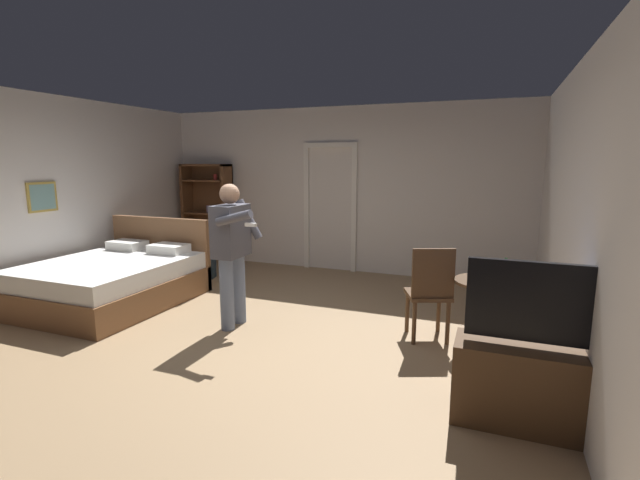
{
  "coord_description": "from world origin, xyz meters",
  "views": [
    {
      "loc": [
        2.46,
        -3.83,
        1.83
      ],
      "look_at": [
        0.8,
        0.42,
        1.03
      ],
      "focal_mm": 25.1,
      "sensor_mm": 36.0,
      "label": 1
    }
  ],
  "objects": [
    {
      "name": "bookshelf",
      "position": [
        -2.45,
        3.06,
        0.96
      ],
      "size": [
        0.94,
        0.32,
        1.78
      ],
      "color": "brown",
      "rests_on": "ground_plane"
    },
    {
      "name": "doorway_frame",
      "position": [
        -0.11,
        3.21,
        1.22
      ],
      "size": [
        0.93,
        0.08,
        2.13
      ],
      "color": "white",
      "rests_on": "ground_plane"
    },
    {
      "name": "bottle_on_table",
      "position": [
        2.59,
        0.55,
        0.81
      ],
      "size": [
        0.06,
        0.06,
        0.25
      ],
      "color": "#24522D",
      "rests_on": "side_table"
    },
    {
      "name": "wall_back",
      "position": [
        0.0,
        3.29,
        1.35
      ],
      "size": [
        6.42,
        0.12,
        2.71
      ],
      "primitive_type": "cube",
      "color": "silver",
      "rests_on": "ground_plane"
    },
    {
      "name": "bed",
      "position": [
        -2.1,
        0.46,
        0.3
      ],
      "size": [
        1.69,
        2.02,
        1.02
      ],
      "color": "brown",
      "rests_on": "ground_plane"
    },
    {
      "name": "wall_left",
      "position": [
        -3.15,
        0.0,
        1.35
      ],
      "size": [
        0.15,
        6.69,
        2.71
      ],
      "color": "silver",
      "rests_on": "ground_plane"
    },
    {
      "name": "ground_plane",
      "position": [
        0.0,
        0.0,
        0.0
      ],
      "size": [
        7.1,
        7.1,
        0.0
      ],
      "primitive_type": "plane",
      "color": "#997A56"
    },
    {
      "name": "side_table",
      "position": [
        2.45,
        0.63,
        0.47
      ],
      "size": [
        0.64,
        0.64,
        0.7
      ],
      "color": "#4C331E",
      "rests_on": "ground_plane"
    },
    {
      "name": "wall_right",
      "position": [
        3.15,
        0.0,
        1.35
      ],
      "size": [
        0.12,
        6.69,
        2.71
      ],
      "primitive_type": "cube",
      "color": "silver",
      "rests_on": "ground_plane"
    },
    {
      "name": "tv_flatscreen",
      "position": [
        2.79,
        -0.63,
        0.36
      ],
      "size": [
        1.06,
        0.4,
        1.18
      ],
      "color": "#4C331E",
      "rests_on": "ground_plane"
    },
    {
      "name": "suitcase_dark",
      "position": [
        -1.84,
        1.87,
        0.21
      ],
      "size": [
        0.54,
        0.42,
        0.41
      ],
      "primitive_type": "cube",
      "rotation": [
        0.0,
        0.0,
        0.24
      ],
      "color": "#1E2D38",
      "rests_on": "ground_plane"
    },
    {
      "name": "laptop",
      "position": [
        2.43,
        0.59,
        0.75
      ],
      "size": [
        0.36,
        0.36,
        0.16
      ],
      "color": "black",
      "rests_on": "side_table"
    },
    {
      "name": "person_blue_shirt",
      "position": [
        -0.19,
        0.29,
        0.92
      ],
      "size": [
        0.6,
        0.58,
        1.59
      ],
      "color": "slate",
      "rests_on": "ground_plane"
    },
    {
      "name": "wooden_chair",
      "position": [
        1.9,
        0.65,
        0.54
      ],
      "size": [
        0.55,
        0.55,
        0.99
      ],
      "color": "#4C331E",
      "rests_on": "ground_plane"
    }
  ]
}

